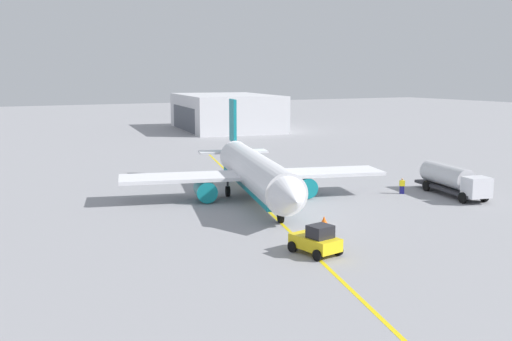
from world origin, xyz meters
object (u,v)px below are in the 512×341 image
object	(u,v)px
pushback_tug	(316,240)
refueling_worker	(402,186)
safety_cone_nose	(324,220)
airplane	(255,173)
fuel_tanker	(452,179)

from	to	relation	value
pushback_tug	refueling_worker	size ratio (longest dim) A/B	2.28
pushback_tug	safety_cone_nose	bearing A→B (deg)	142.30
airplane	fuel_tanker	bearing A→B (deg)	66.41
airplane	pushback_tug	world-z (taller)	airplane
fuel_tanker	safety_cone_nose	distance (m)	19.06
fuel_tanker	refueling_worker	xyz separation A→B (m)	(-3.14, -4.08, -0.90)
pushback_tug	safety_cone_nose	xyz separation A→B (m)	(-7.11, 5.49, -0.69)
fuel_tanker	pushback_tug	bearing A→B (deg)	-66.16
pushback_tug	safety_cone_nose	world-z (taller)	pushback_tug
refueling_worker	safety_cone_nose	bearing A→B (deg)	-65.30
fuel_tanker	safety_cone_nose	bearing A→B (deg)	-79.18
fuel_tanker	refueling_worker	distance (m)	5.23
fuel_tanker	refueling_worker	bearing A→B (deg)	-127.63
airplane	safety_cone_nose	bearing A→B (deg)	2.47
refueling_worker	fuel_tanker	bearing A→B (deg)	52.37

